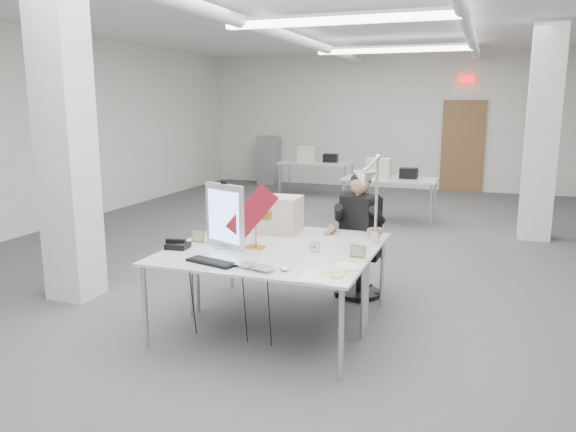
{
  "coord_description": "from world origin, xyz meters",
  "views": [
    {
      "loc": [
        1.77,
        -6.66,
        2.04
      ],
      "look_at": [
        0.11,
        -2.0,
        1.04
      ],
      "focal_mm": 35.0,
      "sensor_mm": 36.0,
      "label": 1
    }
  ],
  "objects_px": {
    "desk_main": "(256,261)",
    "office_chair": "(360,248)",
    "laptop": "(251,269)",
    "beige_monitor": "(280,214)",
    "desk_phone": "(178,246)",
    "bankers_lamp": "(256,228)",
    "architect_lamp": "(371,201)",
    "seated_person": "(359,214)",
    "monitor": "(225,216)"
  },
  "relations": [
    {
      "from": "desk_main",
      "to": "office_chair",
      "type": "height_order",
      "value": "office_chair"
    },
    {
      "from": "monitor",
      "to": "laptop",
      "type": "bearing_deg",
      "value": -26.2
    },
    {
      "from": "office_chair",
      "to": "monitor",
      "type": "height_order",
      "value": "monitor"
    },
    {
      "from": "laptop",
      "to": "seated_person",
      "type": "bearing_deg",
      "value": 91.99
    },
    {
      "from": "monitor",
      "to": "laptop",
      "type": "relative_size",
      "value": 1.69
    },
    {
      "from": "office_chair",
      "to": "desk_phone",
      "type": "distance_m",
      "value": 1.97
    },
    {
      "from": "laptop",
      "to": "beige_monitor",
      "type": "bearing_deg",
      "value": 117.25
    },
    {
      "from": "seated_person",
      "to": "monitor",
      "type": "xyz_separation_m",
      "value": [
        -0.97,
        -1.18,
        0.14
      ]
    },
    {
      "from": "desk_phone",
      "to": "bankers_lamp",
      "type": "bearing_deg",
      "value": 14.6
    },
    {
      "from": "desk_main",
      "to": "bankers_lamp",
      "type": "bearing_deg",
      "value": 112.28
    },
    {
      "from": "monitor",
      "to": "desk_main",
      "type": "bearing_deg",
      "value": -11.91
    },
    {
      "from": "beige_monitor",
      "to": "desk_main",
      "type": "bearing_deg",
      "value": -81.76
    },
    {
      "from": "desk_main",
      "to": "beige_monitor",
      "type": "relative_size",
      "value": 4.69
    },
    {
      "from": "laptop",
      "to": "desk_phone",
      "type": "bearing_deg",
      "value": 172.45
    },
    {
      "from": "desk_phone",
      "to": "beige_monitor",
      "type": "relative_size",
      "value": 0.5
    },
    {
      "from": "laptop",
      "to": "desk_phone",
      "type": "distance_m",
      "value": 0.97
    },
    {
      "from": "monitor",
      "to": "bankers_lamp",
      "type": "xyz_separation_m",
      "value": [
        0.28,
        0.06,
        -0.11
      ]
    },
    {
      "from": "laptop",
      "to": "architect_lamp",
      "type": "bearing_deg",
      "value": 69.13
    },
    {
      "from": "laptop",
      "to": "desk_phone",
      "type": "relative_size",
      "value": 1.79
    },
    {
      "from": "beige_monitor",
      "to": "architect_lamp",
      "type": "distance_m",
      "value": 1.08
    },
    {
      "from": "office_chair",
      "to": "architect_lamp",
      "type": "xyz_separation_m",
      "value": [
        0.28,
        -0.85,
        0.66
      ]
    },
    {
      "from": "seated_person",
      "to": "beige_monitor",
      "type": "bearing_deg",
      "value": -123.48
    },
    {
      "from": "office_chair",
      "to": "seated_person",
      "type": "distance_m",
      "value": 0.37
    },
    {
      "from": "seated_person",
      "to": "desk_phone",
      "type": "relative_size",
      "value": 4.88
    },
    {
      "from": "desk_main",
      "to": "architect_lamp",
      "type": "distance_m",
      "value": 1.16
    },
    {
      "from": "monitor",
      "to": "laptop",
      "type": "distance_m",
      "value": 0.82
    },
    {
      "from": "laptop",
      "to": "bankers_lamp",
      "type": "distance_m",
      "value": 0.71
    },
    {
      "from": "monitor",
      "to": "desk_phone",
      "type": "distance_m",
      "value": 0.5
    },
    {
      "from": "office_chair",
      "to": "architect_lamp",
      "type": "height_order",
      "value": "architect_lamp"
    },
    {
      "from": "laptop",
      "to": "architect_lamp",
      "type": "relative_size",
      "value": 0.39
    },
    {
      "from": "beige_monitor",
      "to": "architect_lamp",
      "type": "xyz_separation_m",
      "value": [
        0.99,
        -0.35,
        0.26
      ]
    },
    {
      "from": "desk_main",
      "to": "beige_monitor",
      "type": "bearing_deg",
      "value": 98.8
    },
    {
      "from": "office_chair",
      "to": "seated_person",
      "type": "relative_size",
      "value": 1.14
    },
    {
      "from": "monitor",
      "to": "architect_lamp",
      "type": "relative_size",
      "value": 0.66
    },
    {
      "from": "seated_person",
      "to": "desk_phone",
      "type": "xyz_separation_m",
      "value": [
        -1.35,
        -1.37,
        -0.12
      ]
    },
    {
      "from": "laptop",
      "to": "desk_main",
      "type": "bearing_deg",
      "value": 123.12
    },
    {
      "from": "desk_main",
      "to": "bankers_lamp",
      "type": "height_order",
      "value": "bankers_lamp"
    },
    {
      "from": "laptop",
      "to": "office_chair",
      "type": "bearing_deg",
      "value": 92.37
    },
    {
      "from": "desk_main",
      "to": "laptop",
      "type": "distance_m",
      "value": 0.31
    },
    {
      "from": "bankers_lamp",
      "to": "beige_monitor",
      "type": "relative_size",
      "value": 0.95
    },
    {
      "from": "desk_main",
      "to": "architect_lamp",
      "type": "xyz_separation_m",
      "value": [
        0.83,
        0.67,
        0.45
      ]
    },
    {
      "from": "desk_main",
      "to": "beige_monitor",
      "type": "xyz_separation_m",
      "value": [
        -0.16,
        1.02,
        0.19
      ]
    },
    {
      "from": "office_chair",
      "to": "desk_main",
      "type": "bearing_deg",
      "value": -85.77
    },
    {
      "from": "monitor",
      "to": "office_chair",
      "type": "bearing_deg",
      "value": 74.62
    },
    {
      "from": "laptop",
      "to": "beige_monitor",
      "type": "height_order",
      "value": "beige_monitor"
    },
    {
      "from": "desk_main",
      "to": "seated_person",
      "type": "bearing_deg",
      "value": 69.51
    },
    {
      "from": "laptop",
      "to": "architect_lamp",
      "type": "distance_m",
      "value": 1.29
    },
    {
      "from": "monitor",
      "to": "desk_phone",
      "type": "xyz_separation_m",
      "value": [
        -0.38,
        -0.18,
        -0.27
      ]
    },
    {
      "from": "seated_person",
      "to": "monitor",
      "type": "distance_m",
      "value": 1.54
    },
    {
      "from": "bankers_lamp",
      "to": "laptop",
      "type": "bearing_deg",
      "value": -81.03
    }
  ]
}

